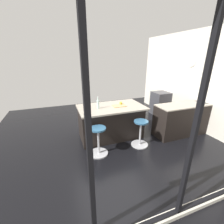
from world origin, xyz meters
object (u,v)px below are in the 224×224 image
stool_by_window (140,134)px  stool_middle (99,142)px  apple_yellow (121,103)px  water_bottle (98,104)px  kitchen_island (111,122)px  oven_range (160,103)px  cutting_board (119,106)px

stool_by_window → stool_middle: same height
apple_yellow → water_bottle: bearing=5.6°
water_bottle → kitchen_island: bearing=-169.5°
stool_middle → water_bottle: 0.98m
oven_range → apple_yellow: (2.18, 1.06, 0.55)m
stool_by_window → cutting_board: cutting_board is taller
oven_range → cutting_board: (2.26, 1.14, 0.50)m
stool_by_window → apple_yellow: 1.00m
stool_by_window → water_bottle: 1.34m
apple_yellow → kitchen_island: bearing=-0.7°
cutting_board → apple_yellow: size_ratio=4.50×
stool_middle → apple_yellow: bearing=-140.8°
cutting_board → apple_yellow: 0.12m
oven_range → kitchen_island: (2.47, 1.06, 0.02)m
kitchen_island → cutting_board: (-0.21, 0.08, 0.47)m
water_bottle → cutting_board: bearing=178.8°
kitchen_island → stool_middle: 0.90m
oven_range → kitchen_island: kitchen_island is taller
kitchen_island → stool_middle: kitchen_island is taller
stool_middle → water_bottle: (-0.18, -0.63, 0.73)m
apple_yellow → oven_range: bearing=-153.9°
stool_middle → apple_yellow: size_ratio=8.68×
stool_middle → water_bottle: bearing=-106.1°
stool_middle → cutting_board: size_ratio=1.93×
cutting_board → water_bottle: (0.59, -0.01, 0.11)m
oven_range → kitchen_island: 2.69m
water_bottle → stool_middle: bearing=73.9°
stool_middle → apple_yellow: (-0.85, -0.69, 0.67)m
stool_by_window → cutting_board: 0.94m
kitchen_island → water_bottle: size_ratio=5.67×
stool_middle → cutting_board: 1.16m
oven_range → water_bottle: size_ratio=2.86×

